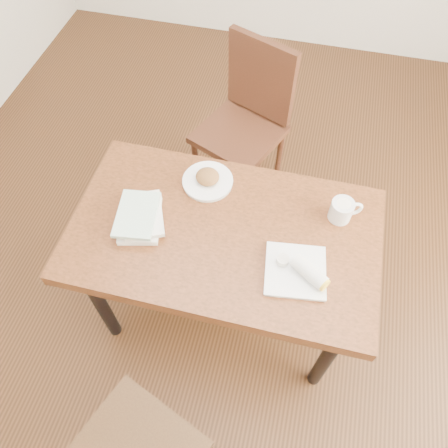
% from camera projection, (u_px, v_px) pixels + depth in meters
% --- Properties ---
extents(ground, '(4.00, 5.00, 0.01)m').
position_uv_depth(ground, '(224.00, 306.00, 2.37)').
color(ground, '#472814').
rests_on(ground, ground).
extents(room_walls, '(4.02, 5.02, 2.80)m').
position_uv_depth(room_walls, '(224.00, 25.00, 1.01)').
color(room_walls, silver).
rests_on(room_walls, ground).
extents(table, '(1.24, 0.73, 0.75)m').
position_uv_depth(table, '(224.00, 242.00, 1.82)').
color(table, brown).
rests_on(table, ground).
extents(chair_far, '(0.55, 0.55, 0.95)m').
position_uv_depth(chair_far, '(248.00, 116.00, 2.41)').
color(chair_far, '#411D12').
rests_on(chair_far, ground).
extents(plate_scone, '(0.22, 0.22, 0.07)m').
position_uv_depth(plate_scone, '(208.00, 180.00, 1.87)').
color(plate_scone, white).
rests_on(plate_scone, table).
extents(coffee_mug, '(0.13, 0.09, 0.09)m').
position_uv_depth(coffee_mug, '(342.00, 210.00, 1.74)').
color(coffee_mug, white).
rests_on(coffee_mug, table).
extents(plate_burrito, '(0.25, 0.25, 0.08)m').
position_uv_depth(plate_burrito, '(300.00, 271.00, 1.62)').
color(plate_burrito, white).
rests_on(plate_burrito, table).
extents(book_stack, '(0.23, 0.27, 0.06)m').
position_uv_depth(book_stack, '(140.00, 217.00, 1.75)').
color(book_stack, white).
rests_on(book_stack, table).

